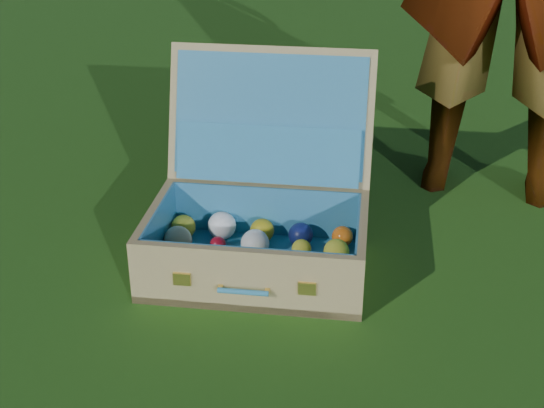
# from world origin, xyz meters

# --- Properties ---
(ground) EXTENTS (60.00, 60.00, 0.00)m
(ground) POSITION_xyz_m (0.00, 0.00, 0.00)
(ground) COLOR #215114
(ground) RESTS_ON ground
(stray_ball) EXTENTS (0.08, 0.08, 0.08)m
(stray_ball) POSITION_xyz_m (-0.38, 0.03, 0.04)
(stray_ball) COLOR #386693
(stray_ball) RESTS_ON ground
(suitcase) EXTENTS (0.72, 0.70, 0.51)m
(suitcase) POSITION_xyz_m (-0.21, 0.22, 0.15)
(suitcase) COLOR tan
(suitcase) RESTS_ON ground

